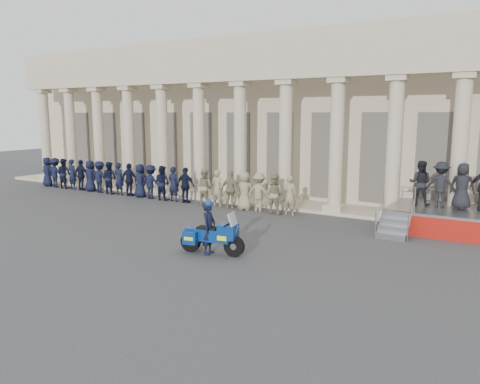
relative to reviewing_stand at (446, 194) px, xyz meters
name	(u,v)px	position (x,y,z in m)	size (l,w,h in m)	color
ground	(160,241)	(-8.82, -7.20, -1.50)	(90.00, 90.00, 0.00)	#39393B
building	(313,116)	(-8.82, 7.55, 3.03)	(40.00, 12.50, 9.00)	#BAAA8C
officer_rank	(144,181)	(-15.52, -0.62, -0.55)	(18.09, 0.72, 1.89)	black
reviewing_stand	(446,194)	(0.00, 0.00, 0.00)	(4.52, 4.27, 2.77)	gray
motorcycle	(212,236)	(-6.22, -7.52, -0.86)	(2.30, 1.08, 1.48)	black
rider	(209,227)	(-6.35, -7.55, -0.57)	(0.53, 0.71, 1.87)	black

